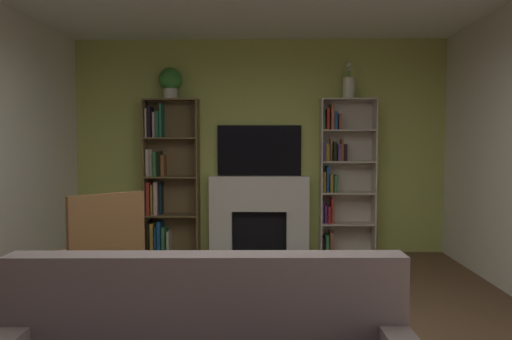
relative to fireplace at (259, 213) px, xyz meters
name	(u,v)px	position (x,y,z in m)	size (l,w,h in m)	color
wall_back_accent	(259,147)	(0.00, 0.13, 0.86)	(4.91, 0.06, 2.76)	#B4C15C
fireplace	(259,213)	(0.00, 0.00, 0.00)	(1.38, 0.50, 1.00)	white
tv	(259,150)	(0.00, 0.07, 0.81)	(1.08, 0.06, 0.65)	black
bookshelf_left	(165,181)	(-1.22, 0.01, 0.42)	(0.69, 0.27, 1.99)	brown
bookshelf_right	(341,175)	(1.04, 0.00, 0.49)	(0.69, 0.28, 1.99)	beige
potted_plant	(170,82)	(-1.12, -0.05, 1.69)	(0.29, 0.29, 0.39)	beige
vase_with_flowers	(349,87)	(1.12, -0.05, 1.61)	(0.15, 0.15, 0.46)	beige
armchair	(98,252)	(-1.31, -2.22, 0.01)	(0.86, 0.86, 1.04)	brown
coffee_table	(219,332)	(-0.18, -3.40, -0.18)	(0.70, 0.42, 0.41)	brown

